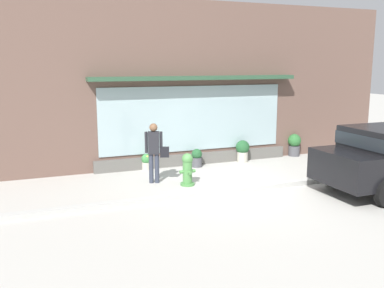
# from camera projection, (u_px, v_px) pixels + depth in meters

# --- Properties ---
(ground_plane) EXTENTS (60.00, 60.00, 0.00)m
(ground_plane) POSITION_uv_depth(u_px,v_px,m) (239.00, 189.00, 10.95)
(ground_plane) COLOR #B2AFA8
(curb_strip) EXTENTS (14.00, 0.24, 0.12)m
(curb_strip) POSITION_uv_depth(u_px,v_px,m) (243.00, 189.00, 10.76)
(curb_strip) COLOR #B2B2AD
(curb_strip) RESTS_ON ground_plane
(storefront) EXTENTS (14.00, 0.81, 5.04)m
(storefront) POSITION_uv_depth(u_px,v_px,m) (193.00, 86.00, 13.41)
(storefront) COLOR brown
(storefront) RESTS_ON ground_plane
(fire_hydrant) EXTENTS (0.43, 0.40, 0.86)m
(fire_hydrant) POSITION_uv_depth(u_px,v_px,m) (187.00, 169.00, 11.23)
(fire_hydrant) COLOR #4C8C47
(fire_hydrant) RESTS_ON ground_plane
(pedestrian_with_handbag) EXTENTS (0.62, 0.34, 1.61)m
(pedestrian_with_handbag) POSITION_uv_depth(u_px,v_px,m) (155.00, 149.00, 11.38)
(pedestrian_with_handbag) COLOR #333847
(pedestrian_with_handbag) RESTS_ON ground_plane
(potted_plant_corner_tall) EXTENTS (0.30, 0.30, 0.48)m
(potted_plant_corner_tall) POSITION_uv_depth(u_px,v_px,m) (146.00, 161.00, 12.93)
(potted_plant_corner_tall) COLOR #B7B2A3
(potted_plant_corner_tall) RESTS_ON ground_plane
(potted_plant_near_hydrant) EXTENTS (0.45, 0.45, 0.71)m
(potted_plant_near_hydrant) POSITION_uv_depth(u_px,v_px,m) (243.00, 150.00, 13.94)
(potted_plant_near_hydrant) COLOR #B7B2A3
(potted_plant_near_hydrant) RESTS_ON ground_plane
(potted_plant_trailing_edge) EXTENTS (0.32, 0.32, 0.57)m
(potted_plant_trailing_edge) POSITION_uv_depth(u_px,v_px,m) (197.00, 158.00, 13.28)
(potted_plant_trailing_edge) COLOR #4C4C51
(potted_plant_trailing_edge) RESTS_ON ground_plane
(potted_plant_window_right) EXTENTS (0.45, 0.45, 0.77)m
(potted_plant_window_right) POSITION_uv_depth(u_px,v_px,m) (294.00, 144.00, 14.85)
(potted_plant_window_right) COLOR #4C4C51
(potted_plant_window_right) RESTS_ON ground_plane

